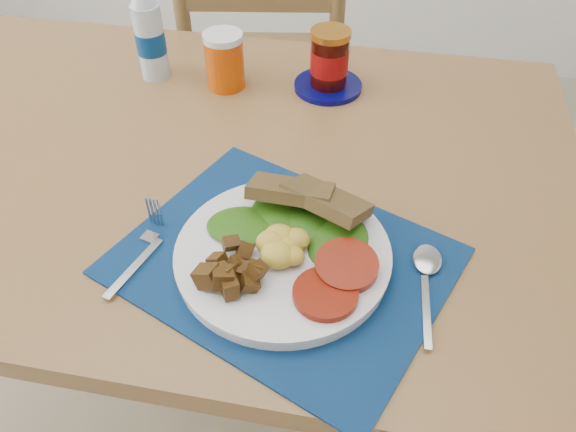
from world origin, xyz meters
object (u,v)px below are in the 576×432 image
object	(u,v)px
chair_far	(264,38)
jam_on_saucer	(329,64)
juice_glass	(225,62)
breakfast_plate	(278,252)
water_bottle	(150,36)

from	to	relation	value
chair_far	jam_on_saucer	bearing A→B (deg)	108.09
chair_far	juice_glass	bearing A→B (deg)	84.65
breakfast_plate	jam_on_saucer	world-z (taller)	jam_on_saucer
water_bottle	jam_on_saucer	xyz separation A→B (m)	(0.36, 0.02, -0.03)
chair_far	jam_on_saucer	distance (m)	0.56
water_bottle	chair_far	bearing A→B (deg)	75.96
juice_glass	breakfast_plate	bearing A→B (deg)	-66.29
breakfast_plate	water_bottle	world-z (taller)	water_bottle
water_bottle	juice_glass	size ratio (longest dim) A/B	1.91
breakfast_plate	jam_on_saucer	xyz separation A→B (m)	(0.01, 0.49, 0.03)
chair_far	breakfast_plate	distance (m)	0.99
breakfast_plate	juice_glass	bearing A→B (deg)	124.46
chair_far	jam_on_saucer	xyz separation A→B (m)	(0.24, -0.46, 0.19)
breakfast_plate	water_bottle	bearing A→B (deg)	138.05
breakfast_plate	jam_on_saucer	distance (m)	0.49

